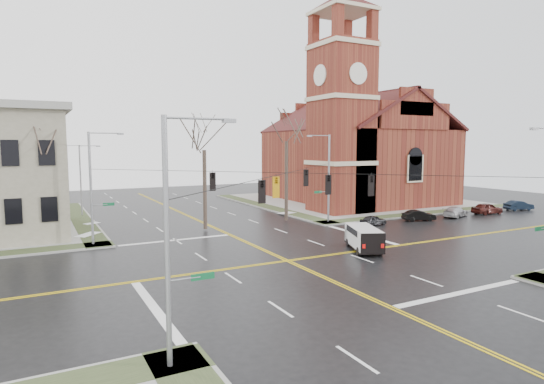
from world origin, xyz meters
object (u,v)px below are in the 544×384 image
church (352,142)px  streetlight_north_b (69,169)px  streetlight_north_a (82,177)px  parked_car_d (487,208)px  parked_car_b (419,215)px  tree_nw_near (204,145)px  parked_car_a (373,220)px  signal_pole_nw (93,185)px  signal_pole_sw (172,235)px  signal_pole_ne (327,176)px  tree_ne (286,136)px  tree_nw_far (42,146)px  parked_car_e (519,205)px  parked_car_c (455,212)px  cargo_van (363,236)px

church → streetlight_north_b: (-35.42, 23.22, -3.97)m
streetlight_north_a → parked_car_d: bearing=-25.7°
parked_car_b → tree_nw_near: 23.98m
streetlight_north_a → parked_car_a: 32.40m
signal_pole_nw → signal_pole_sw: 23.00m
signal_pole_nw → signal_pole_ne: bearing=0.0°
streetlight_north_b → tree_ne: 38.84m
signal_pole_sw → tree_nw_far: (-3.42, 25.70, 3.06)m
streetlight_north_a → parked_car_a: size_ratio=2.57×
parked_car_e → tree_nw_near: size_ratio=0.33×
streetlight_north_a → tree_ne: tree_ne is taller
signal_pole_ne → parked_car_d: (20.16, -3.75, -4.28)m
church → signal_pole_ne: church is taller
church → signal_pole_nw: church is taller
parked_car_b → parked_car_a: bearing=106.3°
tree_nw_near → parked_car_c: bearing=-11.0°
church → parked_car_a: church is taller
parked_car_d → parked_car_a: bearing=92.4°
streetlight_north_a → parked_car_a: bearing=-38.3°
signal_pole_sw → streetlight_north_a: signal_pole_sw is taller
parked_car_b → tree_nw_far: tree_nw_far is taller
tree_nw_near → tree_ne: (9.29, 0.80, 0.92)m
streetlight_north_a → tree_nw_near: (9.38, -14.55, 3.66)m
cargo_van → parked_car_d: 25.81m
streetlight_north_a → parked_car_a: (25.25, -19.93, -3.94)m
signal_pole_nw → parked_car_d: size_ratio=2.29×
parked_car_b → tree_nw_near: size_ratio=0.31×
parked_car_b → cargo_van: bearing=136.1°
parked_car_e → streetlight_north_a: bearing=79.7°
parked_car_d → tree_ne: 25.75m
signal_pole_ne → tree_ne: 5.94m
signal_pole_ne → parked_car_c: (15.14, -3.46, -4.36)m
parked_car_a → signal_pole_sw: bearing=116.5°
streetlight_north_a → parked_car_d: streetlight_north_a is taller
signal_pole_nw → streetlight_north_a: signal_pole_nw is taller
streetlight_north_a → tree_nw_far: (-4.09, -13.80, 3.55)m
tree_nw_far → tree_nw_near: (13.47, -0.75, 0.11)m
streetlight_north_b → cargo_van: 51.05m
parked_car_b → parked_car_d: parked_car_d is taller
streetlight_north_b → parked_car_c: size_ratio=1.98×
streetlight_north_a → cargo_van: bearing=-57.9°
streetlight_north_a → streetlight_north_b: 20.00m
signal_pole_sw → tree_ne: bearing=53.1°
signal_pole_ne → parked_car_d: bearing=-10.5°
streetlight_north_b → tree_nw_far: 34.23m
parked_car_d → tree_ne: (-23.47, 6.50, 8.37)m
parked_car_c → parked_car_b: bearing=70.7°
streetlight_north_b → signal_pole_ne: bearing=-58.9°
tree_nw_near → tree_ne: bearing=4.9°
signal_pole_sw → signal_pole_ne: bearing=45.4°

